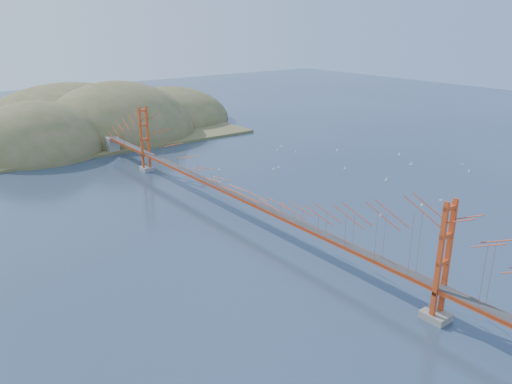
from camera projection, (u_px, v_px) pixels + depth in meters
ground at (244, 220)px, 68.46m from camera, size 320.00×320.00×0.00m
bridge at (243, 171)px, 66.30m from camera, size 2.20×94.40×12.00m
far_headlands at (85, 133)px, 121.14m from camera, size 84.00×58.00×25.00m
sailboat_13 at (469, 171)px, 90.24m from camera, size 0.55×0.55×0.58m
sailboat_9 at (399, 154)px, 101.09m from camera, size 0.68×0.68×0.71m
sailboat_14 at (422, 204)px, 73.92m from camera, size 0.50×0.50×0.56m
sailboat_11 at (411, 164)px, 94.32m from camera, size 0.68×0.68×0.72m
sailboat_15 at (277, 150)px, 104.55m from camera, size 0.59×0.59×0.66m
sailboat_2 at (386, 180)px, 85.11m from camera, size 0.60×0.52×0.69m
sailboat_7 at (281, 147)px, 107.28m from camera, size 0.66×0.62×0.74m
sailboat_1 at (279, 167)px, 92.56m from camera, size 0.57×0.57×0.63m
sailboat_4 at (345, 168)px, 91.96m from camera, size 0.50×0.51×0.58m
sailboat_5 at (462, 164)px, 94.42m from camera, size 0.61×0.61×0.68m
sailboat_17 at (337, 150)px, 104.43m from camera, size 0.59×0.50×0.68m
sailboat_6 at (441, 200)px, 75.84m from camera, size 0.60×0.60×0.64m
sailboat_0 at (381, 215)px, 70.03m from camera, size 0.44×0.51×0.59m
sailboat_16 at (274, 169)px, 91.34m from camera, size 0.55×0.54×0.62m
sailboat_extra_0 at (219, 169)px, 91.06m from camera, size 0.50×0.50×0.56m
sailboat_extra_1 at (296, 152)px, 103.19m from camera, size 0.42×0.48×0.55m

